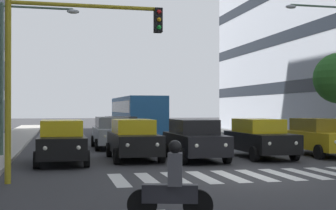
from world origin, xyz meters
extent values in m
plane|color=#38383A|center=(0.00, 0.00, 0.00)|extent=(180.00, 180.00, 0.00)
cube|color=silver|center=(-3.15, 0.00, 0.00)|extent=(0.45, 2.80, 0.01)
cube|color=silver|center=(-2.25, 0.00, 0.00)|extent=(0.45, 2.80, 0.01)
cube|color=silver|center=(-1.35, 0.00, 0.00)|extent=(0.45, 2.80, 0.01)
cube|color=silver|center=(-0.45, 0.00, 0.00)|extent=(0.45, 2.80, 0.01)
cube|color=silver|center=(0.45, 0.00, 0.00)|extent=(0.45, 2.80, 0.01)
cube|color=silver|center=(1.35, 0.00, 0.00)|extent=(0.45, 2.80, 0.01)
cube|color=silver|center=(2.25, 0.00, 0.00)|extent=(0.45, 2.80, 0.01)
cube|color=silver|center=(3.15, 0.00, 0.00)|extent=(0.45, 2.80, 0.01)
cube|color=silver|center=(4.05, 0.00, 0.00)|extent=(0.45, 2.80, 0.01)
cube|color=gold|center=(-5.95, -5.27, 0.72)|extent=(1.80, 4.40, 0.80)
cube|color=olive|center=(-5.95, -5.47, 1.42)|extent=(1.58, 2.46, 0.60)
cylinder|color=black|center=(-5.05, -3.82, 0.32)|extent=(0.22, 0.64, 0.64)
cylinder|color=black|center=(-6.85, -6.72, 0.32)|extent=(0.22, 0.64, 0.64)
cylinder|color=black|center=(-5.05, -6.72, 0.32)|extent=(0.22, 0.64, 0.64)
sphere|color=white|center=(-5.37, -3.12, 0.80)|extent=(0.18, 0.18, 0.18)
cube|color=black|center=(-2.85, -5.01, 0.72)|extent=(1.80, 4.40, 0.80)
cube|color=yellow|center=(-2.85, -5.21, 1.42)|extent=(1.58, 2.46, 0.60)
cylinder|color=black|center=(-3.75, -3.56, 0.32)|extent=(0.22, 0.64, 0.64)
cylinder|color=black|center=(-1.95, -3.56, 0.32)|extent=(0.22, 0.64, 0.64)
cylinder|color=black|center=(-3.75, -6.47, 0.32)|extent=(0.22, 0.64, 0.64)
cylinder|color=black|center=(-1.95, -6.47, 0.32)|extent=(0.22, 0.64, 0.64)
sphere|color=white|center=(-3.42, -2.86, 0.80)|extent=(0.18, 0.18, 0.18)
sphere|color=white|center=(-2.27, -2.86, 0.80)|extent=(0.18, 0.18, 0.18)
cube|color=black|center=(0.24, -4.73, 0.72)|extent=(1.80, 4.40, 0.80)
cube|color=black|center=(0.24, -4.93, 1.42)|extent=(1.58, 2.46, 0.60)
cylinder|color=black|center=(-0.66, -3.28, 0.32)|extent=(0.22, 0.64, 0.64)
cylinder|color=black|center=(1.14, -3.28, 0.32)|extent=(0.22, 0.64, 0.64)
cylinder|color=black|center=(-0.66, -6.18, 0.32)|extent=(0.22, 0.64, 0.64)
cylinder|color=black|center=(1.14, -6.18, 0.32)|extent=(0.22, 0.64, 0.64)
sphere|color=white|center=(-0.34, -2.58, 0.80)|extent=(0.18, 0.18, 0.18)
sphere|color=white|center=(0.82, -2.58, 0.80)|extent=(0.18, 0.18, 0.18)
cube|color=black|center=(2.73, -5.51, 0.72)|extent=(1.80, 4.40, 0.80)
cube|color=yellow|center=(2.73, -5.71, 1.42)|extent=(1.58, 2.46, 0.60)
cylinder|color=black|center=(1.83, -4.06, 0.32)|extent=(0.22, 0.64, 0.64)
cylinder|color=black|center=(3.63, -4.06, 0.32)|extent=(0.22, 0.64, 0.64)
cylinder|color=black|center=(1.83, -6.96, 0.32)|extent=(0.22, 0.64, 0.64)
cylinder|color=black|center=(3.63, -6.96, 0.32)|extent=(0.22, 0.64, 0.64)
sphere|color=white|center=(2.15, -3.36, 0.80)|extent=(0.18, 0.18, 0.18)
sphere|color=white|center=(3.30, -3.36, 0.80)|extent=(0.18, 0.18, 0.18)
cube|color=black|center=(5.73, -4.82, 0.72)|extent=(1.80, 4.40, 0.80)
cube|color=yellow|center=(5.73, -5.02, 1.42)|extent=(1.58, 2.46, 0.60)
cylinder|color=black|center=(4.83, -3.37, 0.32)|extent=(0.22, 0.64, 0.64)
cylinder|color=black|center=(6.63, -3.37, 0.32)|extent=(0.22, 0.64, 0.64)
cylinder|color=black|center=(4.83, -6.27, 0.32)|extent=(0.22, 0.64, 0.64)
cylinder|color=black|center=(6.63, -6.27, 0.32)|extent=(0.22, 0.64, 0.64)
sphere|color=white|center=(5.15, -2.67, 0.80)|extent=(0.18, 0.18, 0.18)
sphere|color=white|center=(6.31, -2.67, 0.80)|extent=(0.18, 0.18, 0.18)
cube|color=#474C51|center=(2.35, -12.67, 0.72)|extent=(1.80, 4.40, 0.80)
cube|color=#343639|center=(2.35, -12.87, 1.42)|extent=(1.58, 2.46, 0.60)
cylinder|color=black|center=(1.45, -11.22, 0.32)|extent=(0.22, 0.64, 0.64)
cylinder|color=black|center=(3.25, -11.22, 0.32)|extent=(0.22, 0.64, 0.64)
cylinder|color=black|center=(1.45, -14.13, 0.32)|extent=(0.22, 0.64, 0.64)
cylinder|color=black|center=(3.25, -14.13, 0.32)|extent=(0.22, 0.64, 0.64)
sphere|color=white|center=(1.77, -10.52, 0.80)|extent=(0.18, 0.18, 0.18)
sphere|color=white|center=(2.92, -10.52, 0.80)|extent=(0.18, 0.18, 0.18)
cube|color=#B2B7BC|center=(3.02, -11.31, 0.72)|extent=(1.80, 4.40, 0.80)
cube|color=slate|center=(3.02, -11.51, 1.42)|extent=(1.58, 2.46, 0.60)
cylinder|color=black|center=(2.12, -9.86, 0.32)|extent=(0.22, 0.64, 0.64)
cylinder|color=black|center=(3.92, -9.86, 0.32)|extent=(0.22, 0.64, 0.64)
cylinder|color=black|center=(2.12, -12.77, 0.32)|extent=(0.22, 0.64, 0.64)
cylinder|color=black|center=(3.92, -12.77, 0.32)|extent=(0.22, 0.64, 0.64)
sphere|color=white|center=(2.45, -9.16, 0.80)|extent=(0.18, 0.18, 0.18)
sphere|color=white|center=(3.60, -9.16, 0.80)|extent=(0.18, 0.18, 0.18)
cube|color=#286BAD|center=(0.24, -20.01, 1.75)|extent=(2.50, 10.50, 2.50)
cube|color=black|center=(0.24, -20.01, 2.30)|extent=(2.52, 9.87, 0.80)
cylinder|color=black|center=(-1.01, -16.33, 0.50)|extent=(0.28, 1.00, 1.00)
cylinder|color=black|center=(1.49, -16.33, 0.50)|extent=(0.28, 1.00, 1.00)
cylinder|color=black|center=(-1.01, -23.16, 0.50)|extent=(0.28, 1.00, 1.00)
cylinder|color=black|center=(1.49, -23.16, 0.50)|extent=(0.28, 1.00, 1.00)
cylinder|color=black|center=(4.23, 5.17, 0.30)|extent=(0.60, 0.26, 0.60)
cylinder|color=black|center=(3.17, 5.48, 0.30)|extent=(0.60, 0.26, 0.60)
cube|color=#232328|center=(3.70, 5.33, 0.52)|extent=(1.12, 0.53, 0.36)
cube|color=#4C4C51|center=(3.60, 5.35, 1.00)|extent=(0.37, 0.42, 0.64)
sphere|color=black|center=(3.60, 5.35, 1.44)|extent=(0.26, 0.26, 0.26)
cylinder|color=#AD991E|center=(7.29, -0.05, 2.75)|extent=(0.18, 0.18, 5.50)
cylinder|color=#AD991E|center=(5.05, -0.05, 5.30)|extent=(4.47, 0.12, 0.12)
cube|color=black|center=(2.81, -0.05, 4.95)|extent=(0.24, 0.28, 0.76)
sphere|color=red|center=(2.81, 0.10, 5.19)|extent=(0.14, 0.14, 0.14)
sphere|color=orange|center=(2.81, 0.10, 4.95)|extent=(0.14, 0.14, 0.14)
sphere|color=green|center=(2.81, 0.10, 4.71)|extent=(0.14, 0.14, 0.14)
cylinder|color=#4C6B56|center=(-6.85, -7.04, 7.36)|extent=(2.86, 0.10, 0.10)
ellipsoid|color=#B7BCC1|center=(-5.42, -7.04, 7.26)|extent=(0.56, 0.28, 0.20)
cylinder|color=#4C6B56|center=(8.29, -7.35, 3.49)|extent=(0.16, 0.16, 6.68)
cylinder|color=#4C6B56|center=(6.75, -7.35, 6.68)|extent=(3.07, 0.10, 0.10)
ellipsoid|color=#B7BCC1|center=(5.22, -7.35, 6.58)|extent=(0.56, 0.28, 0.20)
camera|label=1|loc=(5.83, 14.33, 2.20)|focal=50.27mm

